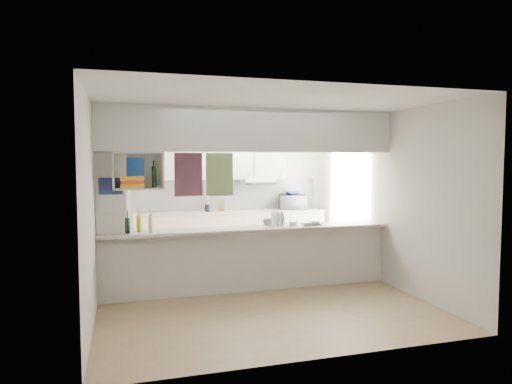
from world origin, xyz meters
name	(u,v)px	position (x,y,z in m)	size (l,w,h in m)	color
floor	(250,290)	(0.00, 0.00, 0.00)	(4.80, 4.80, 0.00)	#957957
ceiling	(250,110)	(0.00, 0.00, 2.60)	(4.80, 4.80, 0.00)	white
wall_back	(217,190)	(0.00, 2.40, 1.30)	(4.20, 4.20, 0.00)	silver
wall_left	(95,205)	(-2.10, 0.00, 1.30)	(4.80, 4.80, 0.00)	silver
wall_right	(380,198)	(2.10, 0.00, 1.30)	(4.80, 4.80, 0.00)	silver
servery_partition	(238,176)	(-0.17, 0.00, 1.66)	(4.20, 0.50, 2.60)	silver
cubby_shelf	(137,173)	(-1.57, -0.06, 1.71)	(0.65, 0.35, 0.50)	white
kitchen_run	(228,216)	(0.16, 2.14, 0.83)	(3.60, 0.63, 2.24)	beige
microwave	(293,202)	(1.47, 2.11, 1.06)	(0.51, 0.35, 0.28)	white
bowl	(292,193)	(1.45, 2.11, 1.24)	(0.28, 0.28, 0.07)	#0E3F9D
dish_rack	(280,220)	(0.47, 0.02, 1.01)	(0.45, 0.34, 0.23)	silver
cup	(267,223)	(0.24, -0.04, 0.99)	(0.13, 0.13, 0.10)	white
wine_bottles	(140,224)	(-1.54, -0.05, 1.04)	(0.37, 0.15, 0.33)	black
plastic_tubs	(303,224)	(0.80, -0.05, 0.95)	(0.48, 0.21, 0.06)	silver
utensil_jar	(207,208)	(-0.23, 2.15, 0.99)	(0.10, 0.10, 0.13)	black
knife_block	(222,205)	(0.04, 2.18, 1.03)	(0.11, 0.09, 0.22)	brown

